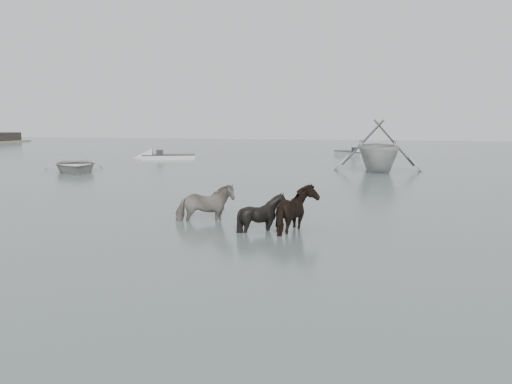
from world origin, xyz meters
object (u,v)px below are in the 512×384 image
pony_dark (299,203)px  rowboat_lead (75,163)px  pony_black (263,206)px  pony_pinto (205,196)px

pony_dark → rowboat_lead: 21.70m
pony_dark → pony_black: size_ratio=1.14×
pony_pinto → pony_dark: pony_dark is taller
pony_pinto → pony_black: pony_pinto is taller
pony_black → rowboat_lead: 21.09m
pony_pinto → rowboat_lead: size_ratio=0.37×
pony_pinto → pony_dark: size_ratio=1.13×
pony_pinto → pony_black: size_ratio=1.29×
pony_dark → rowboat_lead: size_ratio=0.33×
pony_pinto → pony_black: 2.34m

